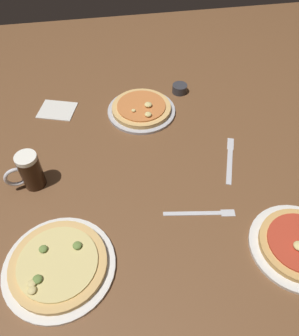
{
  "coord_description": "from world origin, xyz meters",
  "views": [
    {
      "loc": [
        -0.13,
        -0.74,
        0.89
      ],
      "look_at": [
        0.0,
        0.0,
        0.02
      ],
      "focal_mm": 35.65,
      "sensor_mm": 36.0,
      "label": 1
    }
  ],
  "objects_px": {
    "pizza_plate_near": "(299,245)",
    "knife_right": "(230,159)",
    "beer_mug_dark": "(29,171)",
    "ramekin_sauce": "(180,89)",
    "pizza_plate_far": "(141,109)",
    "pizza_plate_side": "(59,265)",
    "fork_left": "(201,213)",
    "napkin_folded": "(57,110)"
  },
  "relations": [
    {
      "from": "pizza_plate_near",
      "to": "pizza_plate_far",
      "type": "height_order",
      "value": "same"
    },
    {
      "from": "napkin_folded",
      "to": "fork_left",
      "type": "xyz_separation_m",
      "value": [
        0.45,
        -0.59,
        -0.0
      ]
    },
    {
      "from": "pizza_plate_near",
      "to": "napkin_folded",
      "type": "relative_size",
      "value": 1.98
    },
    {
      "from": "pizza_plate_near",
      "to": "pizza_plate_side",
      "type": "relative_size",
      "value": 0.91
    },
    {
      "from": "pizza_plate_side",
      "to": "fork_left",
      "type": "distance_m",
      "value": 0.45
    },
    {
      "from": "ramekin_sauce",
      "to": "napkin_folded",
      "type": "bearing_deg",
      "value": -175.88
    },
    {
      "from": "pizza_plate_near",
      "to": "pizza_plate_side",
      "type": "xyz_separation_m",
      "value": [
        -0.69,
        0.05,
        0.0
      ]
    },
    {
      "from": "napkin_folded",
      "to": "pizza_plate_far",
      "type": "bearing_deg",
      "value": -11.2
    },
    {
      "from": "beer_mug_dark",
      "to": "ramekin_sauce",
      "type": "bearing_deg",
      "value": 34.88
    },
    {
      "from": "beer_mug_dark",
      "to": "napkin_folded",
      "type": "distance_m",
      "value": 0.39
    },
    {
      "from": "pizza_plate_near",
      "to": "ramekin_sauce",
      "type": "height_order",
      "value": "pizza_plate_near"
    },
    {
      "from": "pizza_plate_near",
      "to": "napkin_folded",
      "type": "height_order",
      "value": "pizza_plate_near"
    },
    {
      "from": "beer_mug_dark",
      "to": "napkin_folded",
      "type": "height_order",
      "value": "beer_mug_dark"
    },
    {
      "from": "pizza_plate_side",
      "to": "fork_left",
      "type": "bearing_deg",
      "value": 13.71
    },
    {
      "from": "pizza_plate_side",
      "to": "knife_right",
      "type": "distance_m",
      "value": 0.68
    },
    {
      "from": "ramekin_sauce",
      "to": "beer_mug_dark",
      "type": "bearing_deg",
      "value": -145.12
    },
    {
      "from": "pizza_plate_far",
      "to": "beer_mug_dark",
      "type": "relative_size",
      "value": 2.05
    },
    {
      "from": "fork_left",
      "to": "knife_right",
      "type": "xyz_separation_m",
      "value": [
        0.16,
        0.2,
        0.0
      ]
    },
    {
      "from": "pizza_plate_far",
      "to": "knife_right",
      "type": "bearing_deg",
      "value": -49.25
    },
    {
      "from": "beer_mug_dark",
      "to": "pizza_plate_far",
      "type": "bearing_deg",
      "value": 36.93
    },
    {
      "from": "beer_mug_dark",
      "to": "ramekin_sauce",
      "type": "height_order",
      "value": "beer_mug_dark"
    },
    {
      "from": "pizza_plate_far",
      "to": "fork_left",
      "type": "relative_size",
      "value": 1.22
    },
    {
      "from": "fork_left",
      "to": "pizza_plate_far",
      "type": "bearing_deg",
      "value": 101.92
    },
    {
      "from": "pizza_plate_far",
      "to": "beer_mug_dark",
      "type": "bearing_deg",
      "value": -143.07
    },
    {
      "from": "pizza_plate_far",
      "to": "knife_right",
      "type": "distance_m",
      "value": 0.42
    },
    {
      "from": "ramekin_sauce",
      "to": "knife_right",
      "type": "distance_m",
      "value": 0.43
    },
    {
      "from": "beer_mug_dark",
      "to": "ramekin_sauce",
      "type": "relative_size",
      "value": 2.12
    },
    {
      "from": "napkin_folded",
      "to": "fork_left",
      "type": "relative_size",
      "value": 0.63
    },
    {
      "from": "pizza_plate_near",
      "to": "napkin_folded",
      "type": "bearing_deg",
      "value": 133.02
    },
    {
      "from": "beer_mug_dark",
      "to": "knife_right",
      "type": "bearing_deg",
      "value": -0.44
    },
    {
      "from": "pizza_plate_near",
      "to": "beer_mug_dark",
      "type": "xyz_separation_m",
      "value": [
        -0.77,
        0.37,
        0.05
      ]
    },
    {
      "from": "pizza_plate_side",
      "to": "napkin_folded",
      "type": "relative_size",
      "value": 2.18
    },
    {
      "from": "ramekin_sauce",
      "to": "pizza_plate_side",
      "type": "bearing_deg",
      "value": -124.97
    },
    {
      "from": "beer_mug_dark",
      "to": "ramekin_sauce",
      "type": "xyz_separation_m",
      "value": [
        0.6,
        0.42,
        -0.05
      ]
    },
    {
      "from": "knife_right",
      "to": "pizza_plate_far",
      "type": "bearing_deg",
      "value": 130.75
    },
    {
      "from": "beer_mug_dark",
      "to": "knife_right",
      "type": "distance_m",
      "value": 0.69
    },
    {
      "from": "pizza_plate_far",
      "to": "pizza_plate_side",
      "type": "xyz_separation_m",
      "value": [
        -0.33,
        -0.63,
        -0.0
      ]
    },
    {
      "from": "pizza_plate_near",
      "to": "fork_left",
      "type": "distance_m",
      "value": 0.3
    },
    {
      "from": "beer_mug_dark",
      "to": "fork_left",
      "type": "xyz_separation_m",
      "value": [
        0.52,
        -0.21,
        -0.06
      ]
    },
    {
      "from": "pizza_plate_near",
      "to": "knife_right",
      "type": "xyz_separation_m",
      "value": [
        -0.08,
        0.37,
        -0.01
      ]
    },
    {
      "from": "napkin_folded",
      "to": "pizza_plate_near",
      "type": "bearing_deg",
      "value": -46.98
    },
    {
      "from": "pizza_plate_side",
      "to": "beer_mug_dark",
      "type": "height_order",
      "value": "beer_mug_dark"
    }
  ]
}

